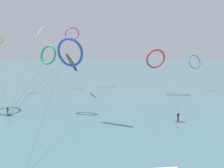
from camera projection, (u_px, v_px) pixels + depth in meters
name	position (u px, v px, depth m)	size (l,w,h in m)	color
sea_water	(101.00, 70.00, 112.10)	(400.00, 200.00, 0.08)	#476B75
surfer_navy	(8.00, 112.00, 34.49)	(1.40, 0.72, 1.70)	navy
surfer_violet	(178.00, 118.00, 31.52)	(1.40, 0.73, 1.70)	purple
kite_emerald	(48.00, 55.00, 34.86)	(9.23, 3.18, 12.74)	#199351
kite_cobalt	(70.00, 52.00, 29.75)	(14.41, 5.27, 13.79)	#2647B7
kite_charcoal	(71.00, 62.00, 49.33)	(11.64, 18.84, 11.02)	black
kite_teal	(195.00, 62.00, 54.64)	(4.40, 42.11, 10.37)	teal
kite_magenta	(72.00, 34.00, 59.72)	(5.15, 48.28, 18.65)	#CC288E
kite_ivory	(40.00, 31.00, 57.26)	(2.93, 28.19, 18.64)	silver
kite_crimson	(156.00, 59.00, 49.83)	(5.34, 21.30, 12.03)	red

